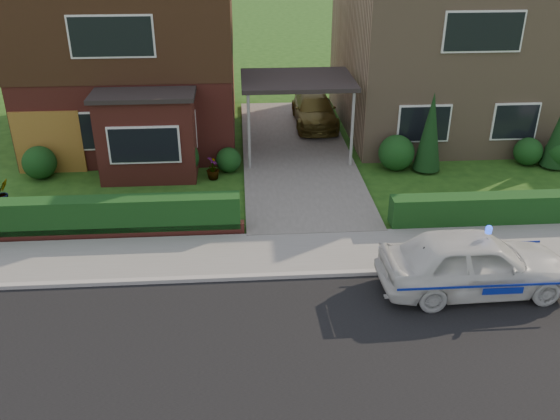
{
  "coord_description": "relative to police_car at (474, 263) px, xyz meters",
  "views": [
    {
      "loc": [
        -1.97,
        -8.76,
        7.84
      ],
      "look_at": [
        -1.11,
        3.5,
        1.6
      ],
      "focal_mm": 38.0,
      "sensor_mm": 36.0,
      "label": 1
    }
  ],
  "objects": [
    {
      "name": "ground",
      "position": [
        -3.19,
        -2.27,
        -0.73
      ],
      "size": [
        120.0,
        120.0,
        0.0
      ],
      "primitive_type": "plane",
      "color": "#1B4412",
      "rests_on": "ground"
    },
    {
      "name": "road",
      "position": [
        -3.19,
        -2.27,
        -0.73
      ],
      "size": [
        60.0,
        6.0,
        0.02
      ],
      "primitive_type": "cube",
      "color": "black",
      "rests_on": "ground"
    },
    {
      "name": "kerb",
      "position": [
        -3.19,
        0.78,
        -0.67
      ],
      "size": [
        60.0,
        0.16,
        0.12
      ],
      "primitive_type": "cube",
      "color": "#9E9993",
      "rests_on": "ground"
    },
    {
      "name": "sidewalk",
      "position": [
        -3.19,
        1.83,
        -0.68
      ],
      "size": [
        60.0,
        2.0,
        0.1
      ],
      "primitive_type": "cube",
      "color": "slate",
      "rests_on": "ground"
    },
    {
      "name": "driveway",
      "position": [
        -3.19,
        8.73,
        -0.67
      ],
      "size": [
        3.8,
        12.0,
        0.12
      ],
      "primitive_type": "cube",
      "color": "#666059",
      "rests_on": "ground"
    },
    {
      "name": "house_left",
      "position": [
        -8.98,
        11.63,
        3.08
      ],
      "size": [
        7.5,
        9.53,
        7.25
      ],
      "color": "maroon",
      "rests_on": "ground"
    },
    {
      "name": "house_right",
      "position": [
        2.61,
        11.73,
        2.93
      ],
      "size": [
        7.5,
        8.06,
        7.25
      ],
      "color": "#93765A",
      "rests_on": "ground"
    },
    {
      "name": "carport_link",
      "position": [
        -3.19,
        8.69,
        1.93
      ],
      "size": [
        3.8,
        3.0,
        2.77
      ],
      "color": "black",
      "rests_on": "ground"
    },
    {
      "name": "garage_door",
      "position": [
        -11.44,
        7.69,
        0.32
      ],
      "size": [
        2.2,
        0.1,
        2.1
      ],
      "primitive_type": "cube",
      "color": "brown",
      "rests_on": "ground"
    },
    {
      "name": "dwarf_wall",
      "position": [
        -8.99,
        3.03,
        -0.55
      ],
      "size": [
        7.7,
        0.25,
        0.36
      ],
      "primitive_type": "cube",
      "color": "maroon",
      "rests_on": "ground"
    },
    {
      "name": "hedge_left",
      "position": [
        -8.99,
        3.18,
        -0.73
      ],
      "size": [
        7.5,
        0.55,
        0.9
      ],
      "primitive_type": "cube",
      "color": "#103514",
      "rests_on": "ground"
    },
    {
      "name": "hedge_right",
      "position": [
        2.61,
        3.08,
        -0.73
      ],
      "size": [
        7.5,
        0.55,
        0.8
      ],
      "primitive_type": "cube",
      "color": "#103514",
      "rests_on": "ground"
    },
    {
      "name": "shrub_left_far",
      "position": [
        -11.69,
        7.23,
        -0.19
      ],
      "size": [
        1.08,
        1.08,
        1.08
      ],
      "primitive_type": "sphere",
      "color": "#103514",
      "rests_on": "ground"
    },
    {
      "name": "shrub_left_mid",
      "position": [
        -7.19,
        7.03,
        -0.07
      ],
      "size": [
        1.32,
        1.32,
        1.32
      ],
      "primitive_type": "sphere",
      "color": "#103514",
      "rests_on": "ground"
    },
    {
      "name": "shrub_left_near",
      "position": [
        -5.59,
        7.33,
        -0.31
      ],
      "size": [
        0.84,
        0.84,
        0.84
      ],
      "primitive_type": "sphere",
      "color": "#103514",
      "rests_on": "ground"
    },
    {
      "name": "shrub_right_near",
      "position": [
        0.01,
        7.13,
        -0.13
      ],
      "size": [
        1.2,
        1.2,
        1.2
      ],
      "primitive_type": "sphere",
      "color": "#103514",
      "rests_on": "ground"
    },
    {
      "name": "shrub_right_mid",
      "position": [
        4.61,
        7.23,
        -0.25
      ],
      "size": [
        0.96,
        0.96,
        0.96
      ],
      "primitive_type": "sphere",
      "color": "#103514",
      "rests_on": "ground"
    },
    {
      "name": "conifer_a",
      "position": [
        1.01,
        6.93,
        0.57
      ],
      "size": [
        0.9,
        0.9,
        2.6
      ],
      "primitive_type": "cone",
      "color": "black",
      "rests_on": "ground"
    },
    {
      "name": "conifer_b",
      "position": [
        5.41,
        6.93,
        0.37
      ],
      "size": [
        0.9,
        0.9,
        2.2
      ],
      "primitive_type": "cone",
      "color": "black",
      "rests_on": "ground"
    },
    {
      "name": "police_car",
      "position": [
        0.0,
        0.0,
        0.0
      ],
      "size": [
        3.94,
        4.32,
        1.62
      ],
      "rotation": [
        0.0,
        0.0,
        1.6
      ],
      "color": "silver",
      "rests_on": "ground"
    },
    {
      "name": "driveway_car",
      "position": [
        -2.19,
        11.72,
        -0.04
      ],
      "size": [
        1.63,
        3.97,
        1.15
      ],
      "primitive_type": "imported",
      "rotation": [
        0.0,
        0.0,
        -0.01
      ],
      "color": "brown",
      "rests_on": "driveway"
    },
    {
      "name": "potted_plant_a",
      "position": [
        -6.38,
        3.81,
        -0.36
      ],
      "size": [
        0.4,
        0.27,
        0.75
      ],
      "primitive_type": "imported",
      "rotation": [
        0.0,
        0.0,
        0.0
      ],
      "color": "gray",
      "rests_on": "ground"
    },
    {
      "name": "potted_plant_b",
      "position": [
        -12.19,
        5.2,
        -0.32
      ],
      "size": [
        0.58,
        0.56,
        0.83
      ],
      "primitive_type": "imported",
      "rotation": [
        0.0,
        0.0,
        0.97
      ],
      "color": "gray",
      "rests_on": "ground"
    },
    {
      "name": "potted_plant_c",
      "position": [
        -6.1,
        6.73,
        -0.36
      ],
      "size": [
        0.45,
        0.45,
        0.74
      ],
      "primitive_type": "imported",
      "rotation": [
        0.0,
        0.0,
        1.67
      ],
      "color": "gray",
      "rests_on": "ground"
    }
  ]
}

